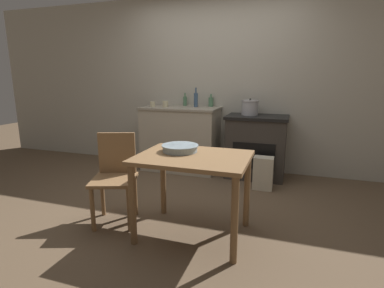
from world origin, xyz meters
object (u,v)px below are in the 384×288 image
(cup_center_left, at_px, (165,104))
(bottle_mid_left, at_px, (185,101))
(work_table, at_px, (193,169))
(bottle_left, at_px, (211,102))
(stove, at_px, (256,146))
(stock_pot, at_px, (250,108))
(mixing_bowl_large, at_px, (180,148))
(flour_sack, at_px, (263,173))
(bottle_far_left, at_px, (196,100))
(chair, at_px, (115,175))
(cup_center, at_px, (153,104))

(cup_center_left, bearing_deg, bottle_mid_left, 52.83)
(work_table, bearing_deg, bottle_mid_left, 111.67)
(bottle_left, bearing_deg, bottle_mid_left, -178.13)
(stove, height_order, stock_pot, stock_pot)
(stove, xyz_separation_m, mixing_bowl_large, (-0.48, -1.71, 0.33))
(work_table, bearing_deg, stove, 79.79)
(stock_pot, height_order, bottle_mid_left, bottle_mid_left)
(flour_sack, height_order, stock_pot, stock_pot)
(cup_center_left, bearing_deg, bottle_far_left, 21.00)
(work_table, xyz_separation_m, cup_center_left, (-1.00, 1.73, 0.38))
(bottle_mid_left, distance_m, cup_center_left, 0.35)
(mixing_bowl_large, bearing_deg, chair, -174.16)
(bottle_mid_left, bearing_deg, flour_sack, -27.73)
(stock_pot, bearing_deg, stove, -15.73)
(bottle_left, bearing_deg, stock_pot, -16.36)
(bottle_far_left, bearing_deg, work_table, -72.78)
(chair, xyz_separation_m, cup_center_left, (-0.20, 1.70, 0.53))
(bottle_mid_left, bearing_deg, cup_center_left, -127.17)
(stock_pot, xyz_separation_m, bottle_mid_left, (-1.01, 0.16, 0.05))
(work_table, relative_size, bottle_mid_left, 4.85)
(flour_sack, distance_m, stock_pot, 0.95)
(bottle_mid_left, bearing_deg, bottle_far_left, -28.30)
(stove, relative_size, flour_sack, 2.09)
(bottle_left, height_order, bottle_mid_left, bottle_mid_left)
(chair, distance_m, stock_pot, 2.14)
(stock_pot, bearing_deg, bottle_left, 163.64)
(stove, distance_m, chair, 2.10)
(stock_pot, bearing_deg, bottle_mid_left, 170.77)
(bottle_mid_left, bearing_deg, bottle_left, 1.87)
(bottle_far_left, xyz_separation_m, bottle_left, (0.20, 0.13, -0.04))
(work_table, xyz_separation_m, chair, (-0.80, 0.03, -0.15))
(bottle_mid_left, relative_size, cup_center, 2.53)
(stove, xyz_separation_m, bottle_left, (-0.72, 0.21, 0.59))
(stove, relative_size, work_table, 0.92)
(flour_sack, relative_size, bottle_left, 2.22)
(chair, xyz_separation_m, bottle_mid_left, (0.00, 1.97, 0.56))
(flour_sack, relative_size, cup_center, 5.37)
(flour_sack, distance_m, cup_center_left, 1.73)
(chair, bearing_deg, bottle_mid_left, 70.46)
(stock_pot, relative_size, bottle_far_left, 0.84)
(flour_sack, height_order, cup_center, cup_center)
(mixing_bowl_large, height_order, cup_center_left, cup_center_left)
(flour_sack, bearing_deg, cup_center_left, 165.02)
(chair, relative_size, flour_sack, 2.06)
(stove, height_order, work_table, stove)
(work_table, relative_size, bottle_far_left, 3.35)
(stove, height_order, mixing_bowl_large, stove)
(work_table, relative_size, stock_pot, 3.99)
(stove, xyz_separation_m, bottle_mid_left, (-1.12, 0.20, 0.59))
(chair, distance_m, bottle_far_left, 1.96)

